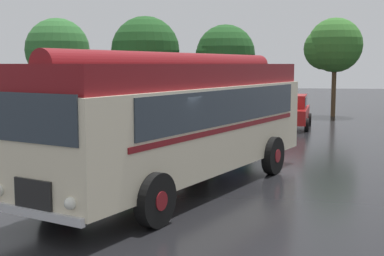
{
  "coord_description": "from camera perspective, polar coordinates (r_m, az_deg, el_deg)",
  "views": [
    {
      "loc": [
        2.88,
        -12.4,
        3.21
      ],
      "look_at": [
        0.51,
        2.46,
        1.4
      ],
      "focal_mm": 50.0,
      "sensor_mm": 36.0,
      "label": 1
    }
  ],
  "objects": [
    {
      "name": "car_mid_right",
      "position": [
        27.09,
        4.28,
        1.83
      ],
      "size": [
        2.27,
        4.35,
        1.66
      ],
      "color": "navy",
      "rests_on": "ground"
    },
    {
      "name": "tree_centre",
      "position": [
        34.25,
        3.33,
        7.78
      ],
      "size": [
        3.76,
        3.74,
        5.7
      ],
      "color": "#4C3823",
      "rests_on": "ground"
    },
    {
      "name": "car_far_right",
      "position": [
        27.45,
        10.47,
        1.8
      ],
      "size": [
        2.27,
        4.35,
        1.66
      ],
      "color": "maroon",
      "rests_on": "ground"
    },
    {
      "name": "tree_far_left",
      "position": [
        36.9,
        -13.94,
        8.03
      ],
      "size": [
        4.24,
        4.24,
        6.23
      ],
      "color": "#4C3823",
      "rests_on": "ground"
    },
    {
      "name": "car_mid_left",
      "position": [
        27.08,
        -0.85,
        1.84
      ],
      "size": [
        2.1,
        4.27,
        1.66
      ],
      "color": "maroon",
      "rests_on": "ground"
    },
    {
      "name": "box_van",
      "position": [
        28.72,
        -12.54,
        3.0
      ],
      "size": [
        2.68,
        5.9,
        2.5
      ],
      "color": "#B2B7BC",
      "rests_on": "ground"
    },
    {
      "name": "vintage_bus",
      "position": [
        13.62,
        -1.02,
        1.32
      ],
      "size": [
        6.05,
        10.27,
        3.49
      ],
      "color": "beige",
      "rests_on": "ground"
    },
    {
      "name": "car_near_left",
      "position": [
        28.23,
        -6.54,
        2.0
      ],
      "size": [
        2.11,
        4.28,
        1.66
      ],
      "color": "maroon",
      "rests_on": "ground"
    },
    {
      "name": "tree_right_of_centre",
      "position": [
        33.92,
        14.69,
        8.41
      ],
      "size": [
        3.52,
        3.3,
        6.0
      ],
      "color": "#4C3823",
      "rests_on": "ground"
    },
    {
      "name": "ground_plane",
      "position": [
        13.13,
        -3.91,
        -7.31
      ],
      "size": [
        120.0,
        120.0,
        0.0
      ],
      "primitive_type": "plane",
      "color": "black"
    },
    {
      "name": "tree_left_of_centre",
      "position": [
        34.4,
        -5.12,
        8.39
      ],
      "size": [
        4.33,
        4.33,
        6.22
      ],
      "color": "#4C3823",
      "rests_on": "ground"
    }
  ]
}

